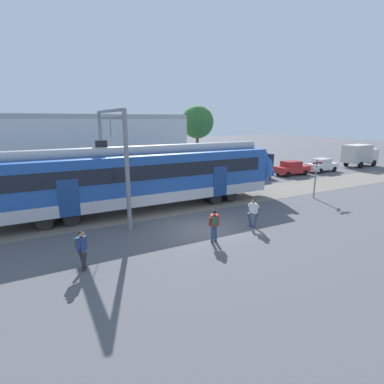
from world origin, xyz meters
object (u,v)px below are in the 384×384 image
object	(u,v)px
box_truck	(360,154)
parked_car_white	(322,165)
parked_car_red	(292,168)
crossing_signal	(316,173)
pedestrian_red	(214,223)
parked_car_blue	(254,172)
pedestrian_navy	(82,247)
pedestrian_white	(254,210)

from	to	relation	value
box_truck	parked_car_white	bearing A→B (deg)	-176.88
parked_car_red	box_truck	world-z (taller)	box_truck
parked_car_white	box_truck	world-z (taller)	box_truck
box_truck	crossing_signal	bearing A→B (deg)	-155.20
pedestrian_red	parked_car_blue	world-z (taller)	pedestrian_red
pedestrian_navy	box_truck	distance (m)	37.80
parked_car_red	crossing_signal	xyz separation A→B (m)	(-5.88, -8.05, 1.23)
parked_car_red	parked_car_white	bearing A→B (deg)	-0.80
pedestrian_navy	pedestrian_white	xyz separation A→B (m)	(9.28, 0.66, 0.00)
pedestrian_white	parked_car_red	size ratio (longest dim) A/B	0.41
box_truck	parked_car_red	bearing A→B (deg)	-178.39
pedestrian_navy	pedestrian_white	distance (m)	9.31
pedestrian_navy	parked_car_blue	xyz separation A→B (m)	(18.31, 11.64, -0.21)
parked_car_blue	box_truck	distance (m)	17.55
crossing_signal	pedestrian_red	bearing A→B (deg)	-162.18
parked_car_red	box_truck	size ratio (longest dim) A/B	0.76
pedestrian_navy	parked_car_blue	world-z (taller)	pedestrian_navy
pedestrian_navy	pedestrian_red	world-z (taller)	same
parked_car_white	parked_car_blue	bearing A→B (deg)	179.54
box_truck	pedestrian_navy	bearing A→B (deg)	-161.52
parked_car_blue	box_truck	size ratio (longest dim) A/B	0.76
parked_car_blue	parked_car_red	world-z (taller)	same
pedestrian_navy	parked_car_white	size ratio (longest dim) A/B	0.41
pedestrian_navy	parked_car_white	bearing A→B (deg)	22.23
pedestrian_red	box_truck	bearing A→B (deg)	22.18
pedestrian_white	crossing_signal	xyz separation A→B (m)	(8.39, 2.92, 1.02)
pedestrian_navy	box_truck	xyz separation A→B (m)	(35.85, 11.98, 0.58)
crossing_signal	box_truck	bearing A→B (deg)	24.80
parked_car_blue	box_truck	world-z (taller)	box_truck
pedestrian_red	parked_car_red	world-z (taller)	pedestrian_red
parked_car_blue	box_truck	xyz separation A→B (m)	(17.53, 0.33, 0.79)
box_truck	pedestrian_white	bearing A→B (deg)	-156.92
pedestrian_red	parked_car_white	distance (m)	24.98
pedestrian_red	pedestrian_white	bearing A→B (deg)	13.92
pedestrian_navy	pedestrian_white	size ratio (longest dim) A/B	1.00
pedestrian_navy	parked_car_blue	bearing A→B (deg)	32.45
pedestrian_white	crossing_signal	bearing A→B (deg)	19.21
pedestrian_white	box_truck	bearing A→B (deg)	23.08
pedestrian_navy	crossing_signal	distance (m)	18.06
parked_car_red	box_truck	xyz separation A→B (m)	(12.29, 0.35, 0.79)
parked_car_blue	parked_car_white	distance (m)	9.98
parked_car_blue	parked_car_red	distance (m)	5.24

